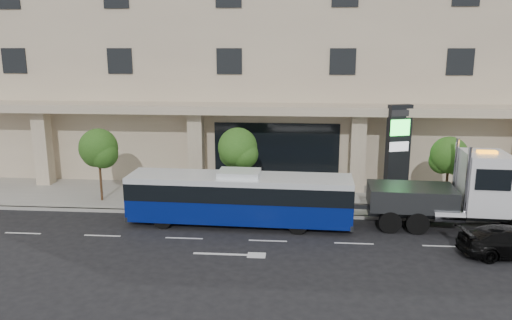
# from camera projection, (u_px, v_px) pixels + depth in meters

# --- Properties ---
(ground) EXTENTS (120.00, 120.00, 0.00)m
(ground) POSITION_uv_depth(u_px,v_px,m) (270.00, 229.00, 24.86)
(ground) COLOR black
(ground) RESTS_ON ground
(sidewalk) EXTENTS (120.00, 6.00, 0.15)m
(sidewalk) POSITION_uv_depth(u_px,v_px,m) (274.00, 198.00, 29.70)
(sidewalk) COLOR gray
(sidewalk) RESTS_ON ground
(curb) EXTENTS (120.00, 0.30, 0.15)m
(curb) POSITION_uv_depth(u_px,v_px,m) (272.00, 215.00, 26.79)
(curb) COLOR gray
(curb) RESTS_ON ground
(convention_center) EXTENTS (60.00, 17.60, 20.00)m
(convention_center) POSITION_uv_depth(u_px,v_px,m) (281.00, 32.00, 37.62)
(convention_center) COLOR tan
(convention_center) RESTS_ON ground
(tree_left) EXTENTS (2.27, 2.20, 4.22)m
(tree_left) POSITION_uv_depth(u_px,v_px,m) (99.00, 150.00, 28.44)
(tree_left) COLOR #422B19
(tree_left) RESTS_ON sidewalk
(tree_mid) EXTENTS (2.28, 2.20, 4.38)m
(tree_mid) POSITION_uv_depth(u_px,v_px,m) (238.00, 150.00, 27.78)
(tree_mid) COLOR #422B19
(tree_mid) RESTS_ON sidewalk
(tree_right) EXTENTS (2.10, 2.00, 4.04)m
(tree_right) POSITION_uv_depth(u_px,v_px,m) (449.00, 158.00, 26.92)
(tree_right) COLOR #422B19
(tree_right) RESTS_ON sidewalk
(city_bus) EXTENTS (11.36, 2.74, 2.86)m
(city_bus) POSITION_uv_depth(u_px,v_px,m) (239.00, 197.00, 25.23)
(city_bus) COLOR black
(city_bus) RESTS_ON ground
(tow_truck) EXTENTS (9.68, 2.79, 4.40)m
(tow_truck) POSITION_uv_depth(u_px,v_px,m) (465.00, 194.00, 24.58)
(tow_truck) COLOR #2D3033
(tow_truck) RESTS_ON ground
(black_sedan) EXTENTS (4.64, 2.30, 1.30)m
(black_sedan) POSITION_uv_depth(u_px,v_px,m) (511.00, 242.00, 21.60)
(black_sedan) COLOR black
(black_sedan) RESTS_ON ground
(signage_pylon) EXTENTS (1.46, 0.92, 5.52)m
(signage_pylon) POSITION_uv_depth(u_px,v_px,m) (398.00, 151.00, 29.00)
(signage_pylon) COLOR black
(signage_pylon) RESTS_ON sidewalk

